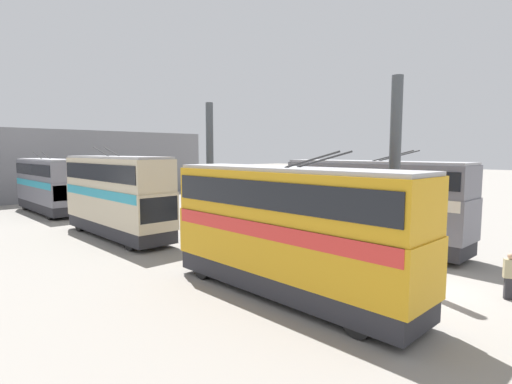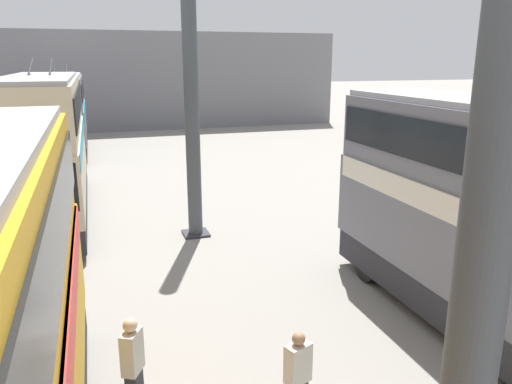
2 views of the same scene
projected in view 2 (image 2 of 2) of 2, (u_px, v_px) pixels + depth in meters
The scene contains 7 objects.
depot_back_wall at pixel (129, 82), 40.34m from camera, with size 0.50×36.00×7.96m.
support_column_near at pixel (484, 255), 4.17m from camera, with size 0.85×0.85×8.61m.
support_column_far at pixel (192, 110), 15.85m from camera, with size 0.85×0.85×8.61m.
bus_right_mid at pixel (45, 139), 18.09m from camera, with size 10.58×2.54×5.82m.
bus_right_far at pixel (63, 109), 30.90m from camera, with size 10.35×2.54×5.47m.
person_by_right_row at pixel (133, 365), 8.11m from camera, with size 0.48×0.41×1.79m.
person_aisle_midway at pixel (298, 376), 7.98m from camera, with size 0.38×0.48×1.64m.
Camera 2 is at (-1.63, 3.02, 5.77)m, focal length 35.00 mm.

